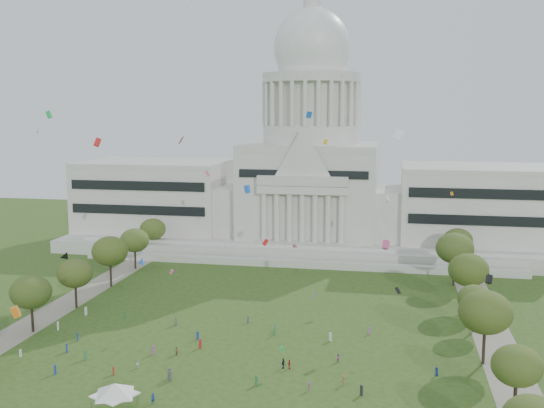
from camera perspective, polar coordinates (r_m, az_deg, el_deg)
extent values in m
plane|color=#2E4C19|center=(110.70, -4.59, -15.83)|extent=(400.00, 400.00, 0.00)
cube|color=beige|center=(218.30, 3.48, -3.08)|extent=(160.00, 60.00, 4.00)
cube|color=beige|center=(186.62, 2.16, -5.36)|extent=(130.00, 3.00, 2.00)
cube|color=beige|center=(193.98, 2.52, -4.38)|extent=(140.00, 3.00, 5.00)
cube|color=beige|center=(228.72, -10.31, 0.63)|extent=(50.00, 34.00, 22.00)
cube|color=beige|center=(215.13, 18.16, -0.14)|extent=(50.00, 34.00, 22.00)
cube|color=beige|center=(218.70, -3.63, -0.40)|extent=(12.00, 26.00, 16.00)
cube|color=beige|center=(211.83, 10.66, -0.81)|extent=(12.00, 26.00, 16.00)
cube|color=beige|center=(214.71, 3.49, 1.06)|extent=(44.00, 38.00, 28.00)
cube|color=beige|center=(194.64, 2.73, 1.25)|extent=(28.00, 3.00, 2.40)
cube|color=black|center=(212.66, -12.00, 0.54)|extent=(46.00, 0.40, 11.00)
cube|color=black|center=(197.98, 18.80, -0.29)|extent=(46.00, 0.40, 11.00)
cylinder|color=beige|center=(213.10, 3.53, 6.24)|extent=(32.00, 32.00, 6.00)
cylinder|color=beige|center=(212.96, 3.56, 8.93)|extent=(28.00, 28.00, 14.00)
cylinder|color=beige|center=(213.21, 3.58, 11.21)|extent=(32.40, 32.40, 3.00)
cylinder|color=beige|center=(213.56, 3.59, 12.68)|extent=(22.00, 22.00, 8.00)
ellipsoid|color=silver|center=(213.89, 3.60, 13.75)|extent=(25.00, 25.00, 26.20)
cylinder|color=beige|center=(215.58, 3.64, 17.33)|extent=(6.00, 6.00, 5.00)
cube|color=gray|center=(154.65, -19.10, -9.13)|extent=(8.00, 160.00, 0.04)
cube|color=gray|center=(136.59, 19.32, -11.49)|extent=(8.00, 160.00, 0.04)
cylinder|color=black|center=(106.32, 20.95, -15.99)|extent=(0.56, 0.56, 4.92)
ellipsoid|color=#3B4F19|center=(104.32, 21.10, -13.37)|extent=(7.58, 7.58, 6.20)
cylinder|color=black|center=(142.03, -20.69, -9.63)|extent=(0.56, 0.56, 5.47)
ellipsoid|color=#2F4616|center=(140.40, -20.81, -7.38)|extent=(8.42, 8.42, 6.89)
cylinder|color=black|center=(123.31, 18.45, -12.10)|extent=(0.56, 0.56, 6.20)
ellipsoid|color=#374A17|center=(121.21, 18.59, -9.18)|extent=(9.55, 9.55, 7.82)
cylinder|color=black|center=(155.32, -17.16, -7.96)|extent=(0.56, 0.56, 5.27)
ellipsoid|color=#3D4D1A|center=(153.87, -17.25, -5.96)|extent=(8.12, 8.12, 6.65)
cylinder|color=black|center=(139.58, 17.62, -9.99)|extent=(0.56, 0.56, 4.56)
ellipsoid|color=#3A4F1E|center=(138.17, 17.71, -8.09)|extent=(7.01, 7.01, 5.74)
cylinder|color=black|center=(171.13, -14.25, -6.20)|extent=(0.56, 0.56, 6.03)
ellipsoid|color=#394C16|center=(169.66, -14.33, -4.11)|extent=(9.29, 9.29, 7.60)
cylinder|color=black|center=(154.19, 17.10, -7.94)|extent=(0.56, 0.56, 5.97)
ellipsoid|color=#324714|center=(152.57, 17.20, -5.66)|extent=(9.19, 9.19, 7.52)
cylinder|color=black|center=(188.10, -12.16, -4.91)|extent=(0.56, 0.56, 5.41)
ellipsoid|color=#3C511D|center=(186.89, -12.21, -3.20)|extent=(8.33, 8.33, 6.81)
cylinder|color=black|center=(173.36, 15.98, -6.02)|extent=(0.56, 0.56, 6.37)
ellipsoid|color=#35461B|center=(171.84, 16.07, -3.84)|extent=(9.82, 9.82, 8.03)
cylinder|color=black|center=(205.08, -10.61, -3.77)|extent=(0.56, 0.56, 5.32)
ellipsoid|color=#394D18|center=(203.98, -10.65, -2.22)|extent=(8.19, 8.19, 6.70)
cylinder|color=black|center=(191.06, 16.26, -4.84)|extent=(0.56, 0.56, 5.47)
ellipsoid|color=#354A19|center=(189.85, 16.33, -3.14)|extent=(8.42, 8.42, 6.89)
cylinder|color=#4C4C4C|center=(107.66, -14.59, -16.14)|extent=(0.12, 0.12, 2.30)
cylinder|color=#4C4C4C|center=(105.68, -11.96, -16.53)|extent=(0.12, 0.12, 2.30)
cube|color=white|center=(104.01, -13.91, -16.27)|extent=(7.30, 7.30, 0.18)
pyramid|color=white|center=(103.60, -13.93, -15.76)|extent=(10.22, 10.22, 1.84)
imported|color=navy|center=(116.81, 14.53, -14.32)|extent=(0.90, 0.90, 1.58)
imported|color=#994C8C|center=(119.45, 5.99, -13.55)|extent=(0.93, 0.88, 1.63)
imported|color=#994C8C|center=(108.20, 3.35, -15.98)|extent=(0.95, 1.06, 1.48)
imported|color=#26262B|center=(116.19, 1.02, -14.10)|extent=(0.95, 1.22, 1.85)
imported|color=olive|center=(123.38, -8.53, -12.88)|extent=(1.19, 1.59, 1.60)
imported|color=navy|center=(105.41, -10.63, -16.73)|extent=(0.77, 0.78, 1.74)
imported|color=silver|center=(118.88, -11.96, -13.84)|extent=(0.81, 0.59, 1.51)
imported|color=olive|center=(110.44, 6.43, -15.43)|extent=(1.16, 1.21, 1.71)
imported|color=#B21E1E|center=(116.10, 1.56, -14.16)|extent=(0.62, 1.03, 1.70)
cube|color=silver|center=(129.86, -21.62, -12.33)|extent=(0.36, 0.45, 1.46)
cube|color=#33723F|center=(109.80, -1.39, -15.54)|extent=(0.49, 0.50, 1.64)
cube|color=#994C8C|center=(133.83, 8.72, -11.17)|extent=(0.42, 0.28, 1.54)
cube|color=#33723F|center=(124.60, -16.37, -12.84)|extent=(0.37, 0.54, 1.93)
cube|color=#33723F|center=(145.62, -13.11, -9.67)|extent=(0.26, 0.41, 1.54)
cube|color=navy|center=(119.91, -18.86, -13.87)|extent=(0.37, 0.50, 1.69)
cube|color=#4C4C51|center=(139.13, -8.60, -10.34)|extent=(0.46, 0.55, 1.80)
cube|color=silver|center=(142.00, -18.63, -10.30)|extent=(0.44, 0.55, 1.83)
cube|color=#4C4C51|center=(113.46, -9.17, -14.76)|extent=(0.40, 0.56, 1.92)
cube|color=silver|center=(129.22, 5.25, -11.78)|extent=(0.54, 0.53, 1.77)
cube|color=navy|center=(133.56, 0.24, -11.13)|extent=(0.31, 0.42, 1.45)
cube|color=#26262B|center=(107.25, 8.03, -16.21)|extent=(0.50, 0.53, 1.72)
cube|color=navy|center=(130.43, -6.68, -11.64)|extent=(0.51, 0.48, 1.64)
cube|color=#B21E1E|center=(117.00, -14.02, -14.30)|extent=(0.40, 0.45, 1.45)
cube|color=#4C4C51|center=(112.48, -9.14, -15.02)|extent=(0.54, 0.47, 1.75)
cube|color=#994C8C|center=(124.17, -10.59, -12.75)|extent=(0.34, 0.49, 1.76)
cube|color=#33723F|center=(131.83, 0.24, -11.34)|extent=(0.36, 0.50, 1.73)
cube|color=#4C4C51|center=(139.23, -2.15, -10.30)|extent=(0.42, 0.47, 1.52)
cube|color=#B21E1E|center=(125.82, -6.45, -12.35)|extent=(0.39, 0.54, 1.83)
cube|color=navy|center=(129.21, -17.93, -12.18)|extent=(0.48, 0.53, 1.70)
cube|color=navy|center=(134.67, -17.04, -11.31)|extent=(0.45, 0.50, 1.62)
cube|color=silver|center=(149.76, -16.35, -9.20)|extent=(0.40, 0.56, 1.94)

